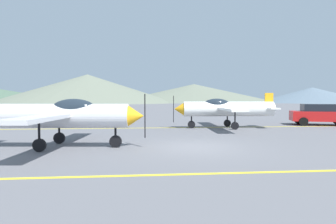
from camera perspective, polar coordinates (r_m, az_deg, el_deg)
The scene contains 9 objects.
ground_plane at distance 12.36m, azimuth 5.24°, elevation -6.87°, with size 400.00×400.00×0.00m, color slate.
apron_line_near at distance 8.25m, azimuth 10.92°, elevation -11.73°, with size 80.00×0.16×0.01m, color yellow.
apron_line_far at distance 20.26m, azimuth 1.01°, elevation -3.10°, with size 80.00×0.16×0.01m, color yellow.
airplane_near at distance 12.87m, azimuth -20.35°, elevation -0.55°, with size 7.05×8.09×2.42m.
airplane_mid at distance 20.33m, azimuth 11.04°, elevation 0.71°, with size 7.01×8.07×2.42m.
car_sedan at distance 25.01m, azimuth 27.75°, elevation -0.38°, with size 4.65×3.08×1.62m.
hill_centerleft at distance 134.93m, azimuth -15.50°, elevation 4.44°, with size 79.68×79.68×12.68m, color slate.
hill_centerright at distance 155.53m, azimuth 5.10°, elevation 3.71°, with size 85.05×85.05×9.58m, color slate.
hill_right at distance 148.36m, azimuth 26.39°, elevation 2.99°, with size 50.88×50.88×7.02m, color slate.
Camera 1 is at (-2.27, -11.98, 2.06)m, focal length 31.06 mm.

